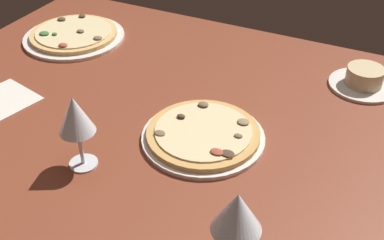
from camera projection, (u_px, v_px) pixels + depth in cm
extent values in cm
cube|color=brown|center=(181.00, 129.00, 113.49)|extent=(150.00, 110.00, 4.00)
cylinder|color=silver|center=(203.00, 137.00, 106.98)|extent=(27.55, 27.55, 1.00)
cylinder|color=tan|center=(203.00, 133.00, 106.33)|extent=(25.31, 25.31, 1.20)
cylinder|color=beige|center=(203.00, 130.00, 105.86)|extent=(21.60, 21.60, 0.40)
ellipsoid|color=#AD4733|center=(217.00, 152.00, 99.21)|extent=(2.93, 2.18, 0.52)
ellipsoid|color=#4C3828|center=(217.00, 151.00, 99.37)|extent=(2.36, 1.83, 0.41)
ellipsoid|color=#937556|center=(243.00, 122.00, 107.69)|extent=(2.77, 2.49, 0.59)
ellipsoid|color=#4C3828|center=(228.00, 153.00, 98.87)|extent=(3.00, 2.31, 0.42)
ellipsoid|color=brown|center=(238.00, 136.00, 103.64)|extent=(1.91, 1.40, 0.47)
ellipsoid|color=brown|center=(160.00, 133.00, 104.49)|extent=(2.57, 1.93, 0.40)
ellipsoid|color=#4C3828|center=(181.00, 116.00, 109.24)|extent=(2.00, 1.44, 0.79)
ellipsoid|color=brown|center=(203.00, 104.00, 113.17)|extent=(2.58, 2.12, 0.78)
cylinder|color=silver|center=(74.00, 37.00, 147.51)|extent=(30.68, 30.68, 1.00)
cylinder|color=tan|center=(74.00, 34.00, 146.86)|extent=(26.39, 26.39, 1.20)
cylinder|color=beige|center=(73.00, 31.00, 146.40)|extent=(22.95, 22.95, 0.40)
ellipsoid|color=brown|center=(98.00, 38.00, 141.69)|extent=(2.75, 2.32, 0.63)
ellipsoid|color=#387033|center=(44.00, 33.00, 144.22)|extent=(3.10, 2.63, 0.64)
ellipsoid|color=brown|center=(81.00, 31.00, 145.35)|extent=(2.43, 1.86, 0.75)
ellipsoid|color=#4C3828|center=(82.00, 16.00, 154.37)|extent=(2.22, 2.03, 0.74)
ellipsoid|color=#387033|center=(55.00, 34.00, 143.83)|extent=(1.72, 1.42, 0.65)
ellipsoid|color=#AD4733|center=(63.00, 45.00, 137.89)|extent=(2.75, 2.22, 0.75)
ellipsoid|color=#4C3828|center=(62.00, 19.00, 152.50)|extent=(2.74, 2.36, 0.69)
cylinder|color=silver|center=(363.00, 85.00, 125.03)|extent=(17.41, 17.41, 0.80)
cylinder|color=#D1B784|center=(365.00, 76.00, 123.43)|extent=(9.48, 9.48, 4.65)
cone|color=silver|center=(237.00, 212.00, 73.61)|extent=(8.24, 8.24, 7.55)
cone|color=#5B0F19|center=(236.00, 224.00, 75.14)|extent=(2.30, 2.30, 2.34)
cylinder|color=silver|center=(84.00, 163.00, 100.27)|extent=(6.04, 6.04, 0.40)
cylinder|color=silver|center=(81.00, 147.00, 97.72)|extent=(0.80, 0.80, 8.29)
cone|color=silver|center=(75.00, 115.00, 92.94)|extent=(7.32, 7.32, 8.01)
cone|color=maroon|center=(77.00, 125.00, 94.37)|extent=(2.57, 2.57, 3.12)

